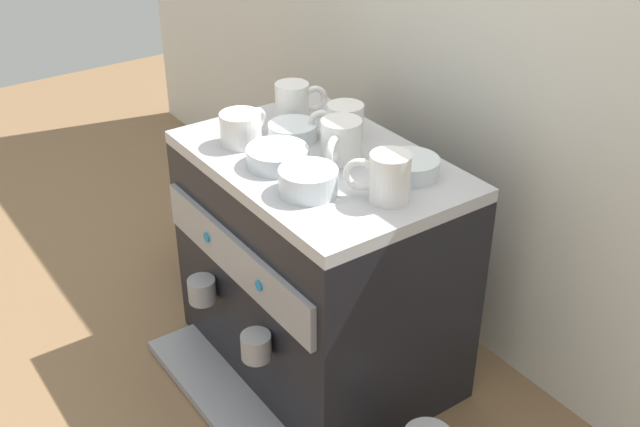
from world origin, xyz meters
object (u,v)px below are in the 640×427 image
at_px(ceramic_bowl_3, 411,167).
at_px(ceramic_bowl_0, 308,182).
at_px(espresso_machine, 318,267).
at_px(ceramic_bowl_1, 278,157).
at_px(ceramic_cup_0, 294,101).
at_px(coffee_grinder, 213,200).
at_px(ceramic_cup_2, 343,121).
at_px(ceramic_cup_4, 341,141).
at_px(ceramic_bowl_2, 293,132).
at_px(ceramic_cup_1, 242,128).
at_px(ceramic_cup_3, 387,177).

bearing_deg(ceramic_bowl_3, ceramic_bowl_0, -105.22).
relative_size(espresso_machine, ceramic_bowl_0, 5.37).
xyz_separation_m(espresso_machine, ceramic_bowl_1, (-0.02, -0.07, 0.26)).
relative_size(espresso_machine, ceramic_cup_0, 5.06).
relative_size(ceramic_bowl_3, coffee_grinder, 0.28).
height_order(ceramic_cup_2, ceramic_bowl_1, ceramic_cup_2).
xyz_separation_m(ceramic_cup_4, ceramic_bowl_2, (-0.13, -0.02, -0.02)).
bearing_deg(espresso_machine, ceramic_bowl_0, -42.28).
distance_m(ceramic_cup_1, ceramic_bowl_0, 0.24).
bearing_deg(ceramic_bowl_1, espresso_machine, 73.33).
height_order(ceramic_cup_0, ceramic_bowl_0, ceramic_cup_0).
bearing_deg(espresso_machine, ceramic_cup_1, -149.96).
height_order(ceramic_cup_0, ceramic_cup_4, ceramic_cup_4).
bearing_deg(coffee_grinder, ceramic_cup_4, 2.71).
distance_m(espresso_machine, ceramic_cup_0, 0.34).
relative_size(espresso_machine, ceramic_bowl_2, 5.74).
height_order(ceramic_cup_1, ceramic_bowl_2, ceramic_cup_1).
relative_size(ceramic_cup_0, ceramic_cup_3, 1.13).
relative_size(ceramic_cup_3, ceramic_bowl_1, 0.84).
bearing_deg(ceramic_cup_4, ceramic_cup_3, -8.30).
relative_size(ceramic_cup_3, coffee_grinder, 0.26).
height_order(ceramic_cup_1, ceramic_cup_2, ceramic_cup_2).
bearing_deg(ceramic_bowl_0, coffee_grinder, 170.48).
height_order(espresso_machine, ceramic_cup_1, ceramic_cup_1).
distance_m(espresso_machine, ceramic_bowl_3, 0.31).
xyz_separation_m(ceramic_cup_0, ceramic_bowl_1, (0.16, -0.14, -0.02)).
height_order(ceramic_cup_0, ceramic_cup_1, ceramic_cup_0).
bearing_deg(ceramic_bowl_1, ceramic_cup_1, -177.05).
distance_m(ceramic_cup_3, coffee_grinder, 0.74).
distance_m(ceramic_cup_3, ceramic_bowl_1, 0.23).
height_order(ceramic_cup_4, coffee_grinder, ceramic_cup_4).
bearing_deg(ceramic_cup_4, ceramic_bowl_0, -60.09).
distance_m(ceramic_bowl_0, ceramic_bowl_2, 0.22).
xyz_separation_m(ceramic_cup_0, ceramic_cup_3, (0.37, -0.06, 0.00)).
xyz_separation_m(ceramic_cup_3, ceramic_bowl_0, (-0.09, -0.09, -0.02)).
bearing_deg(ceramic_bowl_2, ceramic_bowl_3, 19.76).
distance_m(ceramic_bowl_1, coffee_grinder, 0.55).
xyz_separation_m(ceramic_cup_2, ceramic_bowl_0, (0.14, -0.18, -0.01)).
xyz_separation_m(ceramic_bowl_0, coffee_grinder, (-0.56, 0.09, -0.33)).
bearing_deg(ceramic_cup_0, coffee_grinder, -168.50).
bearing_deg(ceramic_cup_1, ceramic_bowl_1, 2.95).
bearing_deg(ceramic_bowl_1, ceramic_cup_3, 20.82).
bearing_deg(ceramic_cup_1, coffee_grinder, 165.08).
height_order(ceramic_bowl_2, ceramic_bowl_3, same).
relative_size(ceramic_cup_1, ceramic_cup_4, 1.06).
relative_size(ceramic_cup_4, ceramic_bowl_3, 1.03).
height_order(espresso_machine, ceramic_bowl_2, ceramic_bowl_2).
height_order(ceramic_cup_3, ceramic_bowl_0, ceramic_cup_3).
bearing_deg(ceramic_cup_4, espresso_machine, -133.13).
distance_m(ceramic_cup_0, ceramic_cup_4, 0.21).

